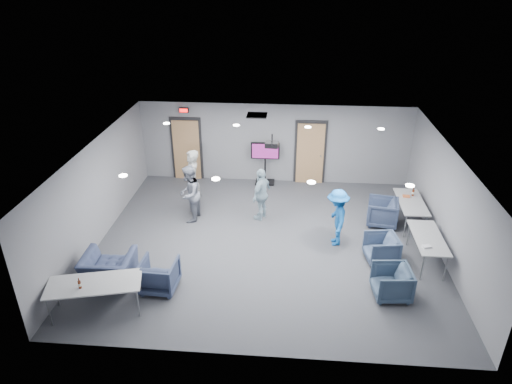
# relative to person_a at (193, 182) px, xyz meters

# --- Properties ---
(floor) EXTENTS (9.00, 9.00, 0.00)m
(floor) POSITION_rel_person_a_xyz_m (2.32, -1.62, -0.97)
(floor) COLOR #34363B
(floor) RESTS_ON ground
(ceiling) EXTENTS (9.00, 9.00, 0.00)m
(ceiling) POSITION_rel_person_a_xyz_m (2.32, -1.62, 1.73)
(ceiling) COLOR silver
(ceiling) RESTS_ON wall_back
(wall_back) EXTENTS (9.00, 0.02, 2.70)m
(wall_back) POSITION_rel_person_a_xyz_m (2.32, 2.38, 0.38)
(wall_back) COLOR slate
(wall_back) RESTS_ON floor
(wall_front) EXTENTS (9.00, 0.02, 2.70)m
(wall_front) POSITION_rel_person_a_xyz_m (2.32, -5.62, 0.38)
(wall_front) COLOR slate
(wall_front) RESTS_ON floor
(wall_left) EXTENTS (0.02, 8.00, 2.70)m
(wall_left) POSITION_rel_person_a_xyz_m (-2.18, -1.62, 0.38)
(wall_left) COLOR slate
(wall_left) RESTS_ON floor
(wall_right) EXTENTS (0.02, 8.00, 2.70)m
(wall_right) POSITION_rel_person_a_xyz_m (6.82, -1.62, 0.38)
(wall_right) COLOR slate
(wall_right) RESTS_ON floor
(door_left) EXTENTS (1.06, 0.17, 2.24)m
(door_left) POSITION_rel_person_a_xyz_m (-0.68, 2.33, 0.10)
(door_left) COLOR black
(door_left) RESTS_ON wall_back
(door_right) EXTENTS (1.06, 0.17, 2.24)m
(door_right) POSITION_rel_person_a_xyz_m (3.52, 2.33, 0.10)
(door_right) COLOR black
(door_right) RESTS_ON wall_back
(exit_sign) EXTENTS (0.32, 0.08, 0.16)m
(exit_sign) POSITION_rel_person_a_xyz_m (-0.68, 2.31, 1.48)
(exit_sign) COLOR black
(exit_sign) RESTS_ON wall_back
(hvac_diffuser) EXTENTS (0.60, 0.60, 0.03)m
(hvac_diffuser) POSITION_rel_person_a_xyz_m (1.82, 1.18, 1.71)
(hvac_diffuser) COLOR black
(hvac_diffuser) RESTS_ON ceiling
(downlights) EXTENTS (6.18, 3.78, 0.02)m
(downlights) POSITION_rel_person_a_xyz_m (2.32, -1.62, 1.71)
(downlights) COLOR white
(downlights) RESTS_ON ceiling
(person_a) EXTENTS (0.67, 0.82, 1.94)m
(person_a) POSITION_rel_person_a_xyz_m (0.00, 0.00, 0.00)
(person_a) COLOR gray
(person_a) RESTS_ON floor
(person_b) EXTENTS (0.74, 0.90, 1.70)m
(person_b) POSITION_rel_person_a_xyz_m (0.01, -0.57, -0.12)
(person_b) COLOR slate
(person_b) RESTS_ON floor
(person_c) EXTENTS (0.74, 1.00, 1.58)m
(person_c) POSITION_rel_person_a_xyz_m (2.07, -0.29, -0.18)
(person_c) COLOR #9CB8C8
(person_c) RESTS_ON floor
(person_d) EXTENTS (0.63, 1.04, 1.58)m
(person_d) POSITION_rel_person_a_xyz_m (4.13, -1.50, -0.18)
(person_d) COLOR #18539C
(person_d) RESTS_ON floor
(chair_right_a) EXTENTS (0.98, 0.96, 0.77)m
(chair_right_a) POSITION_rel_person_a_xyz_m (5.54, -0.36, -0.59)
(chair_right_a) COLOR #333F59
(chair_right_a) RESTS_ON floor
(chair_right_b) EXTENTS (0.88, 0.86, 0.70)m
(chair_right_b) POSITION_rel_person_a_xyz_m (5.22, -2.21, -0.62)
(chair_right_b) COLOR #3C4B67
(chair_right_b) RESTS_ON floor
(chair_right_c) EXTENTS (0.87, 0.85, 0.74)m
(chair_right_c) POSITION_rel_person_a_xyz_m (5.22, -3.60, -0.60)
(chair_right_c) COLOR #34455A
(chair_right_c) RESTS_ON floor
(chair_front_a) EXTENTS (0.85, 0.87, 0.76)m
(chair_front_a) POSITION_rel_person_a_xyz_m (-0.03, -3.77, -0.59)
(chair_front_a) COLOR #343E5A
(chair_front_a) RESTS_ON floor
(chair_front_b) EXTENTS (1.17, 1.03, 0.75)m
(chair_front_b) POSITION_rel_person_a_xyz_m (-1.26, -3.62, -0.60)
(chair_front_b) COLOR #353E5C
(chair_front_b) RESTS_ON floor
(table_right_a) EXTENTS (0.70, 1.68, 0.73)m
(table_right_a) POSITION_rel_person_a_xyz_m (6.32, -0.28, -0.29)
(table_right_a) COLOR #AFB1B4
(table_right_a) RESTS_ON floor
(table_right_b) EXTENTS (0.70, 1.67, 0.73)m
(table_right_b) POSITION_rel_person_a_xyz_m (6.32, -2.18, -0.29)
(table_right_b) COLOR #AFB1B4
(table_right_b) RESTS_ON floor
(table_front_left) EXTENTS (2.08, 1.24, 0.73)m
(table_front_left) POSITION_rel_person_a_xyz_m (-1.16, -4.62, -0.28)
(table_front_left) COLOR #AFB1B4
(table_front_left) RESTS_ON floor
(bottle_front) EXTENTS (0.07, 0.07, 0.25)m
(bottle_front) POSITION_rel_person_a_xyz_m (-1.37, -4.80, -0.15)
(bottle_front) COLOR #53200E
(bottle_front) RESTS_ON table_front_left
(bottle_right) EXTENTS (0.07, 0.07, 0.28)m
(bottle_right) POSITION_rel_person_a_xyz_m (6.43, 0.07, -0.14)
(bottle_right) COLOR #53200E
(bottle_right) RESTS_ON table_right_a
(snack_box) EXTENTS (0.20, 0.14, 0.04)m
(snack_box) POSITION_rel_person_a_xyz_m (6.23, -0.01, -0.22)
(snack_box) COLOR #D26534
(snack_box) RESTS_ON table_right_a
(wrapper) EXTENTS (0.22, 0.18, 0.04)m
(wrapper) POSITION_rel_person_a_xyz_m (6.16, -2.65, -0.22)
(wrapper) COLOR silver
(wrapper) RESTS_ON table_right_b
(tv_stand) EXTENTS (0.96, 0.46, 1.47)m
(tv_stand) POSITION_rel_person_a_xyz_m (2.02, 2.13, -0.14)
(tv_stand) COLOR black
(tv_stand) RESTS_ON floor
(projector) EXTENTS (0.38, 0.36, 0.36)m
(projector) POSITION_rel_person_a_xyz_m (2.36, -0.51, 1.43)
(projector) COLOR black
(projector) RESTS_ON ceiling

